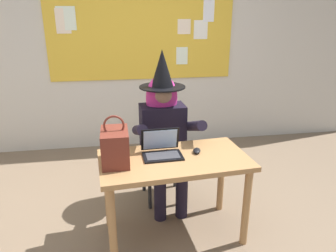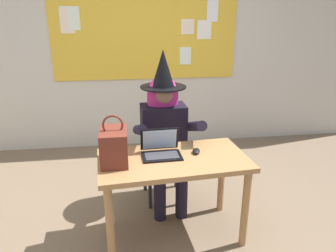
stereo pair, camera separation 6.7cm
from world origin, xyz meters
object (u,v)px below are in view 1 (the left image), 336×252
Objects in this scene: person_costumed at (164,124)px; laptop at (162,149)px; computer_mouse at (197,151)px; handbag at (115,146)px; desk_main at (174,170)px; chair_at_desk at (161,148)px.

laptop is (-0.09, -0.48, -0.04)m from person_costumed.
computer_mouse is (0.29, -0.01, -0.03)m from laptop.
desk_main is at bearing 1.56° from handbag.
computer_mouse is 0.66m from handbag.
person_costumed is at bearing 51.27° from handbag.
chair_at_desk is at bearing 80.43° from laptop.
chair_at_desk is 0.61× the size of person_costumed.
person_costumed reaches higher than handbag.
handbag reaches higher than desk_main.
chair_at_desk is at bearing 57.10° from handbag.
computer_mouse is at bearing 14.31° from chair_at_desk.
handbag reaches higher than laptop.
chair_at_desk is 8.68× the size of computer_mouse.
computer_mouse is at bearing 6.95° from handbag.
person_costumed is at bearing 89.96° from desk_main.
desk_main is 3.81× the size of laptop.
desk_main is at bearing -2.73° from person_costumed.
laptop is 3.06× the size of computer_mouse.
computer_mouse reaches higher than desk_main.
laptop reaches higher than chair_at_desk.
handbag is at bearing -168.84° from laptop.
computer_mouse is (0.20, 0.07, 0.13)m from desk_main.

